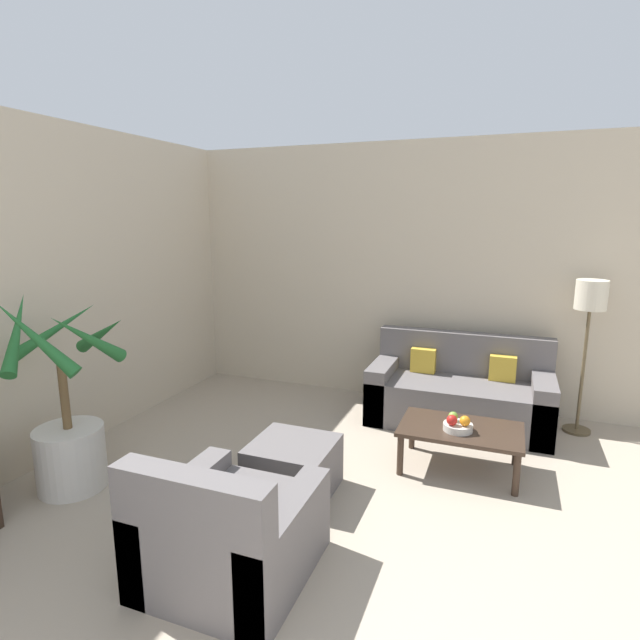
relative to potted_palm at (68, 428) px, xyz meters
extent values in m
cube|color=beige|center=(2.55, 2.73, 0.89)|extent=(7.71, 0.06, 2.70)
cylinder|color=beige|center=(0.00, 0.00, -0.23)|extent=(0.48, 0.48, 0.46)
cylinder|color=brown|center=(0.00, 0.00, 0.25)|extent=(0.06, 0.06, 0.49)
cone|color=#23662D|center=(0.28, 0.00, 0.69)|extent=(0.10, 0.61, 0.47)
cone|color=#23662D|center=(0.09, 0.29, 0.64)|extent=(0.65, 0.30, 0.38)
cone|color=#23662D|center=(-0.24, 0.17, 0.66)|extent=(0.45, 0.57, 0.42)
cone|color=#23662D|center=(-0.20, -0.15, 0.72)|extent=(0.42, 0.52, 0.52)
cone|color=#23662D|center=(0.07, -0.24, 0.73)|extent=(0.56, 0.27, 0.54)
cube|color=#605B5B|center=(2.51, 2.18, -0.25)|extent=(1.66, 0.77, 0.42)
cube|color=#605B5B|center=(2.51, 2.49, 0.17)|extent=(1.66, 0.16, 0.41)
cube|color=#605B5B|center=(1.78, 2.18, -0.19)|extent=(0.20, 0.77, 0.54)
cube|color=#605B5B|center=(3.24, 2.18, -0.19)|extent=(0.20, 0.77, 0.54)
cube|color=gold|center=(2.14, 2.37, 0.09)|extent=(0.24, 0.12, 0.24)
cube|color=gold|center=(2.88, 2.37, 0.09)|extent=(0.24, 0.12, 0.24)
cylinder|color=brown|center=(3.56, 2.39, -0.44)|extent=(0.24, 0.24, 0.03)
cylinder|color=brown|center=(3.56, 2.39, 0.13)|extent=(0.03, 0.03, 1.12)
cylinder|color=beige|center=(3.56, 2.39, 0.82)|extent=(0.26, 0.26, 0.26)
cylinder|color=#38281E|center=(2.20, 1.03, -0.30)|extent=(0.05, 0.05, 0.32)
cylinder|color=#38281E|center=(3.03, 1.03, -0.30)|extent=(0.05, 0.05, 0.32)
cylinder|color=#38281E|center=(2.20, 1.51, -0.30)|extent=(0.05, 0.05, 0.32)
cylinder|color=#38281E|center=(3.03, 1.51, -0.30)|extent=(0.05, 0.05, 0.32)
cube|color=#38281E|center=(2.61, 1.27, -0.12)|extent=(0.92, 0.57, 0.03)
cylinder|color=beige|center=(2.60, 1.21, -0.08)|extent=(0.22, 0.22, 0.05)
sphere|color=red|center=(2.56, 1.16, -0.01)|extent=(0.08, 0.08, 0.08)
sphere|color=olive|center=(2.56, 1.25, -0.01)|extent=(0.07, 0.07, 0.07)
sphere|color=orange|center=(2.65, 1.18, -0.01)|extent=(0.08, 0.08, 0.08)
cube|color=#605B5B|center=(1.56, -0.36, -0.26)|extent=(0.83, 0.86, 0.39)
cube|color=#605B5B|center=(1.56, -0.71, 0.12)|extent=(0.83, 0.16, 0.39)
cube|color=#605B5B|center=(1.22, -0.36, -0.21)|extent=(0.16, 0.86, 0.49)
cube|color=#605B5B|center=(1.89, -0.36, -0.21)|extent=(0.16, 0.86, 0.49)
cube|color=#605B5B|center=(1.53, 0.53, -0.27)|extent=(0.58, 0.55, 0.37)
camera|label=1|loc=(2.88, -2.48, 1.49)|focal=28.00mm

